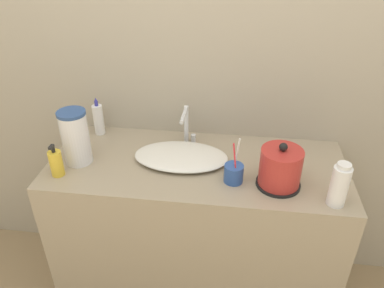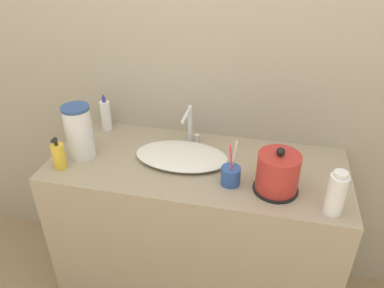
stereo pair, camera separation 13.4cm
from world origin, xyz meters
The scene contains 10 objects.
wall_back centered at (0.00, 0.58, 1.30)m, with size 6.00×0.04×2.60m.
vanity_counter centered at (0.00, 0.28, 0.42)m, with size 1.34×0.56×0.84m.
sink_basin centered at (-0.07, 0.29, 0.87)m, with size 0.43×0.26×0.04m.
faucet centered at (-0.07, 0.44, 0.95)m, with size 0.06×0.16×0.19m.
electric_kettle centered at (0.35, 0.16, 0.92)m, with size 0.18×0.18×0.20m.
toothbrush_cup centered at (0.17, 0.17, 0.89)m, with size 0.08×0.08×0.20m.
lotion_bottle centered at (-0.58, 0.12, 0.90)m, with size 0.06×0.06×0.15m.
shampoo_bottle centered at (0.56, 0.07, 0.93)m, with size 0.07×0.07×0.19m.
mouthwash_bottle centered at (-0.53, 0.49, 0.93)m, with size 0.05×0.05×0.20m.
water_pitcher centered at (-0.53, 0.23, 0.97)m, with size 0.12×0.12×0.25m.
Camera 1 is at (0.16, -1.11, 1.80)m, focal length 35.00 mm.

